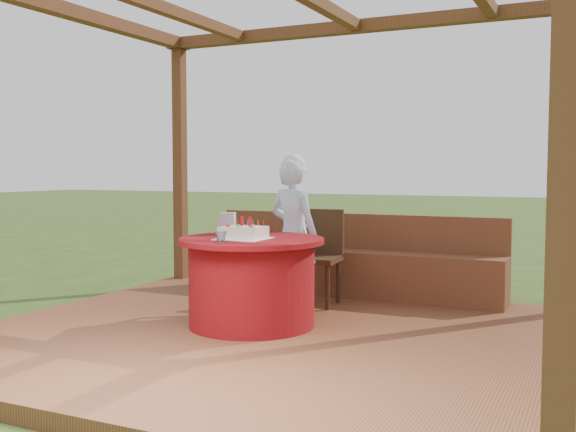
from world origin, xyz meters
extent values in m
plane|color=#2F4A18|center=(0.00, 0.00, 0.00)|extent=(60.00, 60.00, 0.00)
cube|color=brown|center=(0.00, 0.00, 0.06)|extent=(4.50, 4.00, 0.12)
cube|color=brown|center=(2.13, -1.88, 1.42)|extent=(0.12, 0.12, 2.60)
cube|color=brown|center=(-2.13, 1.88, 1.42)|extent=(0.12, 0.12, 2.60)
cube|color=brown|center=(0.00, 1.88, 2.78)|extent=(4.50, 0.14, 0.12)
cube|color=brown|center=(-2.13, 0.00, 2.78)|extent=(0.14, 4.00, 0.12)
cube|color=brown|center=(0.00, 1.70, 0.34)|extent=(3.00, 0.42, 0.45)
cube|color=brown|center=(0.00, 1.88, 0.75)|extent=(3.00, 0.06, 0.35)
cylinder|color=maroon|center=(-0.26, 0.13, 0.45)|extent=(1.00, 1.00, 0.66)
cylinder|color=maroon|center=(-0.26, 0.13, 0.80)|extent=(1.15, 1.15, 0.04)
cube|color=#382212|center=(-0.13, 1.10, 0.55)|extent=(0.46, 0.46, 0.05)
cylinder|color=#382212|center=(-0.28, 0.92, 0.33)|extent=(0.04, 0.04, 0.43)
cylinder|color=#382212|center=(0.06, 0.95, 0.33)|extent=(0.04, 0.04, 0.43)
cylinder|color=#382212|center=(-0.31, 1.26, 0.33)|extent=(0.04, 0.04, 0.43)
cylinder|color=#382212|center=(0.03, 1.29, 0.33)|extent=(0.04, 0.04, 0.43)
cube|color=#382212|center=(-0.14, 1.30, 0.77)|extent=(0.43, 0.08, 0.45)
imported|color=#ABD7FF|center=(-0.25, 0.89, 0.79)|extent=(0.55, 0.43, 1.34)
sphere|color=white|center=(-0.25, 0.89, 1.40)|extent=(0.21, 0.21, 0.21)
cube|color=white|center=(-0.29, 0.04, 0.83)|extent=(0.37, 0.37, 0.01)
cube|color=white|center=(-0.29, 0.04, 0.88)|extent=(0.32, 0.26, 0.09)
cylinder|color=red|center=(-0.32, 0.08, 0.96)|extent=(0.03, 0.03, 0.07)
cylinder|color=red|center=(-0.25, 0.08, 0.96)|extent=(0.03, 0.03, 0.07)
sphere|color=red|center=(-0.39, -0.02, 0.93)|extent=(0.04, 0.04, 0.04)
sphere|color=yellow|center=(-0.29, -0.03, 0.93)|extent=(0.04, 0.04, 0.04)
sphere|color=blue|center=(-0.19, -0.01, 0.93)|extent=(0.04, 0.04, 0.04)
sphere|color=green|center=(-0.35, 0.06, 0.93)|extent=(0.04, 0.04, 0.04)
sphere|color=orange|center=(-0.22, 0.07, 0.93)|extent=(0.04, 0.04, 0.04)
cube|color=#F19CD5|center=(-0.58, 0.29, 0.92)|extent=(0.15, 0.12, 0.19)
imported|color=white|center=(-0.33, -0.23, 0.87)|extent=(0.10, 0.10, 0.08)
camera|label=1|loc=(2.26, -4.55, 1.37)|focal=42.00mm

